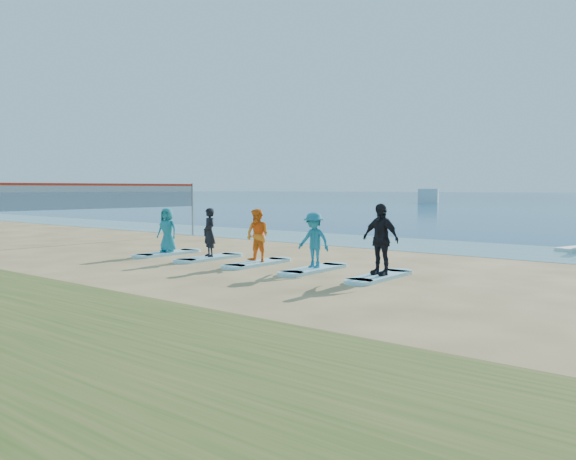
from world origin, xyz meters
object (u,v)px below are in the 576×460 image
Objects in this scene: boat_offshore_a at (429,203)px; student_3 at (314,240)px; surfboard_1 at (209,258)px; student_1 at (209,232)px; surfboard_3 at (314,269)px; surfboard_4 at (380,276)px; surfboard_2 at (258,263)px; volleyball_net at (107,197)px; student_4 at (380,239)px; surfboard_0 at (168,253)px; student_2 at (258,235)px; student_0 at (167,230)px.

boat_offshore_a is 74.72m from student_3.
surfboard_1 is 1.42× the size of student_1.
surfboard_4 is (2.04, 0.00, 0.00)m from surfboard_3.
surfboard_1 is (23.49, -69.44, 0.04)m from boat_offshore_a.
student_1 is at bearing -92.92° from boat_offshore_a.
surfboard_2 is at bearing -91.42° from boat_offshore_a.
student_1 is (7.85, -1.58, -1.04)m from volleyball_net.
student_4 is (6.13, 0.00, 0.94)m from surfboard_1.
boat_offshore_a is 3.40× the size of surfboard_2.
student_3 is (4.09, 0.00, -0.01)m from student_1.
student_4 is (8.17, 0.00, 0.94)m from surfboard_0.
student_1 is (0.00, 0.00, 0.82)m from surfboard_1.
surfboard_2 is at bearing 180.00° from surfboard_4.
student_2 is 0.71× the size of surfboard_3.
surfboard_1 is at bearing 180.00° from surfboard_4.
boat_offshore_a is at bearing 93.33° from student_0.
boat_offshore_a is 72.68m from surfboard_0.
boat_offshore_a is 4.93× the size of student_3.
surfboard_0 is 4.09m from surfboard_2.
student_2 is (2.04, 0.00, 0.83)m from surfboard_1.
boat_offshore_a is 73.31m from surfboard_1.
student_4 is at bearing 0.96° from student_2.
volleyball_net reaches higher than student_3.
student_4 is (4.09, 0.00, 0.94)m from surfboard_2.
student_0 is 8.18m from student_4.
volleyball_net is at bearing 171.88° from student_2.
boat_offshore_a is at bearing 111.15° from student_2.
surfboard_1 is at bearing -11.39° from volleyball_net.
surfboard_3 is (27.58, -69.44, 0.04)m from boat_offshore_a.
student_4 is at bearing 0.00° from surfboard_2.
boat_offshore_a is at bearing 111.52° from student_3.
student_0 reaches higher than surfboard_0.
student_1 is 6.13m from student_4.
student_0 is 6.18m from surfboard_3.
student_2 reaches higher than surfboard_4.
boat_offshore_a is 4.97× the size of student_0.
student_4 is (0.00, 0.00, 0.94)m from surfboard_4.
surfboard_2 is at bearing 180.00° from surfboard_3.
volleyball_net is at bearing 172.46° from surfboard_3.
surfboard_1 is 1.45× the size of student_3.
surfboard_1 is at bearing 0.00° from student_1.
volleyball_net is at bearing 168.61° from surfboard_1.
student_1 reaches higher than surfboard_2.
student_2 is (4.09, 0.00, 0.83)m from surfboard_0.
volleyball_net is 4.12× the size of surfboard_2.
volleyball_net is at bearing -178.38° from student_4.
surfboard_2 and surfboard_3 have the same top height.
volleyball_net is 10.07m from student_2.
student_0 is 0.68× the size of surfboard_3.
volleyball_net is 14.19m from surfboard_4.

